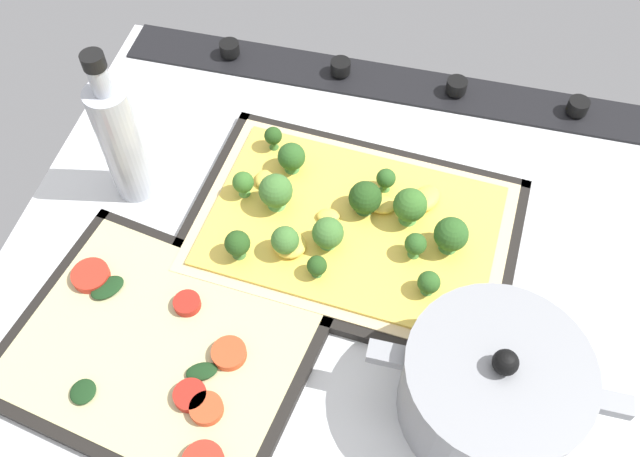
% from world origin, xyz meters
% --- Properties ---
extents(ground_plane, '(0.81, 0.64, 0.03)m').
position_xyz_m(ground_plane, '(0.00, 0.00, -0.01)').
color(ground_plane, silver).
extents(stove_control_panel, '(0.77, 0.07, 0.03)m').
position_xyz_m(stove_control_panel, '(0.00, -0.28, 0.01)').
color(stove_control_panel, black).
rests_on(stove_control_panel, ground_plane).
extents(baking_tray_front, '(0.40, 0.29, 0.01)m').
position_xyz_m(baking_tray_front, '(0.01, -0.03, 0.00)').
color(baking_tray_front, black).
rests_on(baking_tray_front, ground_plane).
extents(broccoli_pizza, '(0.38, 0.27, 0.06)m').
position_xyz_m(broccoli_pizza, '(0.01, -0.03, 0.02)').
color(broccoli_pizza, beige).
rests_on(broccoli_pizza, baking_tray_front).
extents(baking_tray_back, '(0.35, 0.30, 0.01)m').
position_xyz_m(baking_tray_back, '(0.17, 0.17, 0.00)').
color(baking_tray_back, black).
rests_on(baking_tray_back, ground_plane).
extents(veggie_pizza_back, '(0.32, 0.27, 0.02)m').
position_xyz_m(veggie_pizza_back, '(0.17, 0.17, 0.01)').
color(veggie_pizza_back, '#C5BC86').
rests_on(veggie_pizza_back, baking_tray_back).
extents(cooking_pot, '(0.24, 0.18, 0.12)m').
position_xyz_m(cooking_pot, '(-0.16, 0.15, 0.05)').
color(cooking_pot, gray).
rests_on(cooking_pot, ground_plane).
extents(oil_bottle, '(0.05, 0.05, 0.21)m').
position_xyz_m(oil_bottle, '(0.28, -0.03, 0.09)').
color(oil_bottle, '#B7BCC6').
rests_on(oil_bottle, ground_plane).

